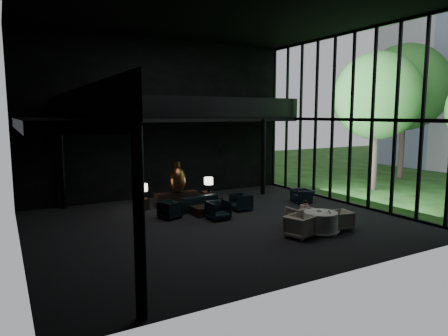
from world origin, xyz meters
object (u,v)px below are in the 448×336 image
bronze_urn (177,180)px  dining_table (320,224)px  side_table_right (207,197)px  lounge_armchair_west (170,208)px  dining_chair_north (300,215)px  sofa (196,198)px  dining_chair_east (340,219)px  console (176,199)px  dining_chair_west (299,224)px  window_armchair (302,194)px  coffee_table (203,211)px  table_lamp_left (143,188)px  lounge_armchair_east (241,201)px  table_lamp_right (209,182)px  child (305,208)px  side_table_left (143,204)px

bronze_urn → dining_table: size_ratio=1.05×
side_table_right → lounge_armchair_west: 3.37m
lounge_armchair_west → dining_chair_north: 5.21m
sofa → dining_chair_east: size_ratio=3.37×
console → dining_chair_north: 6.15m
bronze_urn → dining_chair_north: 6.07m
console → dining_chair_west: 6.87m
bronze_urn → window_armchair: bearing=-21.3°
coffee_table → dining_chair_west: dining_chair_west is taller
table_lamp_left → dining_chair_west: table_lamp_left is taller
lounge_armchair_east → dining_chair_west: 4.36m
sofa → dining_chair_west: 5.65m
table_lamp_left → coffee_table: size_ratio=0.80×
side_table_right → dining_table: (1.28, -6.52, 0.06)m
window_armchair → dining_chair_west: (-3.77, -4.29, 0.08)m
coffee_table → dining_chair_north: size_ratio=0.94×
table_lamp_left → table_lamp_right: (3.20, -0.14, 0.05)m
table_lamp_left → lounge_armchair_east: table_lamp_left is taller
sofa → window_armchair: size_ratio=2.86×
console → child: 6.38m
window_armchair → console: bearing=-100.7°
coffee_table → dining_chair_east: 5.63m
table_lamp_right → coffee_table: bearing=-122.9°
lounge_armchair_west → dining_chair_east: 6.70m
side_table_left → dining_chair_east: dining_chair_east is taller
table_lamp_right → lounge_armchair_east: 2.24m
side_table_left → window_armchair: window_armchair is taller
bronze_urn → lounge_armchair_east: (2.14, -2.12, -0.82)m
side_table_right → dining_table: 6.64m
bronze_urn → child: 6.25m
coffee_table → lounge_armchair_east: bearing=-2.6°
console → lounge_armchair_west: lounge_armchair_west is taller
table_lamp_right → lounge_armchair_west: bearing=-145.6°
lounge_armchair_west → dining_chair_west: 5.45m
side_table_left → sofa: 2.40m
table_lamp_left → table_lamp_right: size_ratio=0.93×
lounge_armchair_east → dining_chair_east: lounge_armchair_east is taller
side_table_right → child: (1.31, -5.65, 0.47)m
side_table_right → window_armchair: window_armchair is taller
dining_table → child: bearing=87.7°
side_table_right → bronze_urn: bearing=-174.8°
window_armchair → dining_table: bearing=-21.0°
console → lounge_armchair_east: lounge_armchair_east is taller
table_lamp_left → side_table_left: bearing=90.0°
table_lamp_right → dining_table: (1.28, -6.36, -0.71)m
dining_chair_north → child: (0.13, -0.17, 0.29)m
lounge_armchair_east → child: size_ratio=1.55×
child → sofa: bearing=-61.7°
lounge_armchair_east → child: child is taller
table_lamp_left → side_table_right: table_lamp_left is taller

